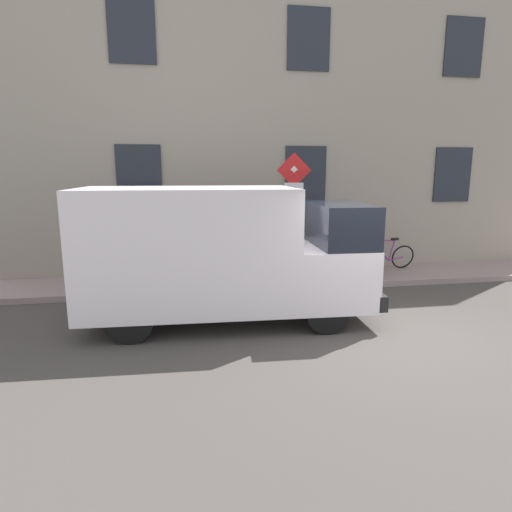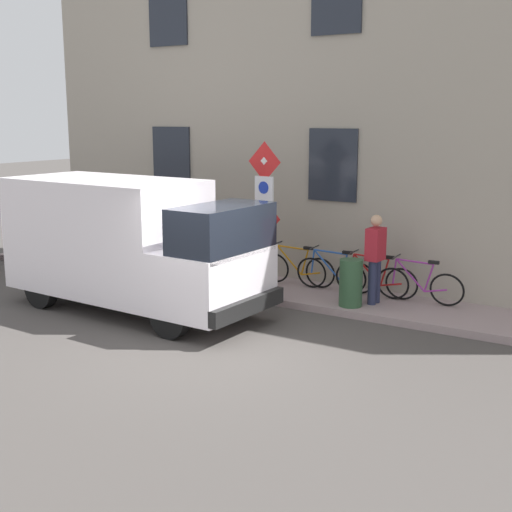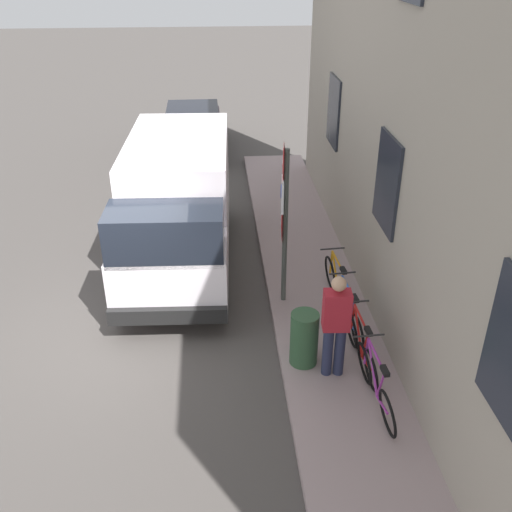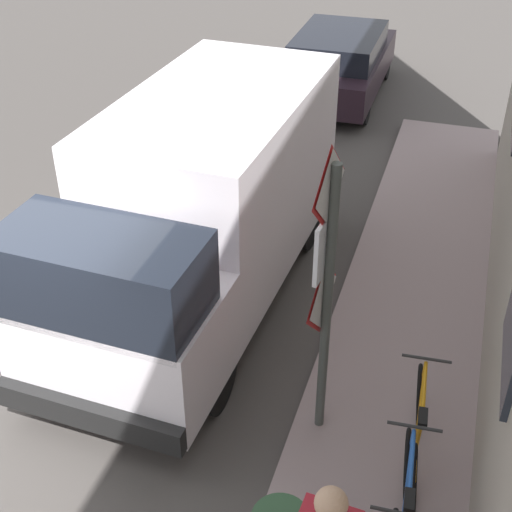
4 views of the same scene
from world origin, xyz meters
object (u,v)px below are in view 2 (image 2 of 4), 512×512
Objects in this scene: sign_post_stacked at (264,202)px; delivery_van at (129,242)px; bicycle_purple at (419,285)px; pedestrian at (375,256)px; bicycle_red at (376,279)px; bicycle_blue at (335,273)px; litter_bin at (351,283)px; bicycle_orange at (297,268)px.

delivery_van is (-1.90, 1.84, -0.68)m from sign_post_stacked.
delivery_van is at bearing 28.66° from bicycle_purple.
delivery_van is at bearing 35.40° from pedestrian.
pedestrian is at bearing 106.22° from bicycle_red.
delivery_van reaches higher than bicycle_blue.
litter_bin is (2.05, -3.67, -0.74)m from delivery_van.
bicycle_orange is 1.90× the size of litter_bin.
delivery_van is 4.67m from pedestrian.
sign_post_stacked is 1.71× the size of bicycle_orange.
delivery_van is 3.15× the size of bicycle_purple.
sign_post_stacked reaches higher than bicycle_purple.
bicycle_purple is (1.01, -2.86, -1.50)m from sign_post_stacked.
pedestrian is at bearing 152.06° from bicycle_blue.
bicycle_blue is at bearing -46.90° from sign_post_stacked.
bicycle_blue is 0.89m from bicycle_orange.
delivery_van is 3.15× the size of bicycle_orange.
pedestrian reaches higher than bicycle_purple.
sign_post_stacked is 1.71× the size of bicycle_red.
bicycle_orange is at bearing -3.10° from bicycle_purple.
bicycle_orange is at bearing 62.16° from litter_bin.
litter_bin is at bearing -85.38° from sign_post_stacked.
bicycle_blue is at bearing 175.81° from bicycle_orange.
sign_post_stacked is 2.73m from delivery_van.
sign_post_stacked reaches higher than pedestrian.
delivery_van reaches higher than bicycle_red.
sign_post_stacked is at bearing 38.79° from bicycle_blue.
bicycle_red is 1.00× the size of bicycle_orange.
bicycle_purple is 0.89m from bicycle_red.
delivery_van reaches higher than bicycle_purple.
bicycle_orange is at bearing -10.67° from sign_post_stacked.
bicycle_blue is (2.91, -2.92, -0.82)m from delivery_van.
sign_post_stacked is at bearing 75.14° from bicycle_orange.
delivery_van is 3.16× the size of bicycle_blue.
bicycle_red is at bearing -3.10° from bicycle_purple.
bicycle_purple and bicycle_blue have the same top height.
litter_bin is (-0.40, 0.31, -0.48)m from pedestrian.
bicycle_orange is (1.01, -0.19, -1.50)m from sign_post_stacked.
delivery_van reaches higher than pedestrian.
pedestrian is (-0.46, 0.73, 0.56)m from bicycle_purple.
bicycle_orange is at bearing 57.38° from delivery_van.
bicycle_red is (2.91, -3.81, -0.82)m from delivery_van.
sign_post_stacked is 0.54× the size of delivery_van.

